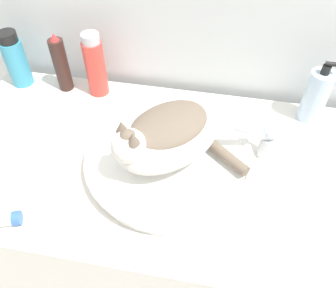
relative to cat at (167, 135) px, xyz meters
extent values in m
cube|color=white|center=(0.03, 0.02, -0.56)|extent=(1.30, 0.62, 0.88)
cylinder|color=white|center=(0.00, 0.01, -0.10)|extent=(0.42, 0.42, 0.04)
torus|color=white|center=(0.00, 0.01, -0.08)|extent=(0.44, 0.44, 0.02)
ellipsoid|color=silver|center=(0.00, 0.01, -0.01)|extent=(0.32, 0.33, 0.13)
ellipsoid|color=#6B5B4C|center=(0.00, 0.01, 0.03)|extent=(0.25, 0.26, 0.06)
sphere|color=silver|center=(-0.07, -0.08, 0.03)|extent=(0.08, 0.08, 0.08)
sphere|color=#6B5B4C|center=(-0.07, -0.08, 0.05)|extent=(0.04, 0.04, 0.04)
cone|color=#6B5B4C|center=(-0.09, -0.06, 0.07)|extent=(0.03, 0.03, 0.03)
cone|color=#6B5B4C|center=(-0.05, -0.09, 0.07)|extent=(0.03, 0.03, 0.03)
cylinder|color=#6B5B4C|center=(0.13, 0.03, -0.06)|extent=(0.15, 0.14, 0.03)
cylinder|color=silver|center=(0.25, 0.09, -0.09)|extent=(0.04, 0.04, 0.07)
cylinder|color=silver|center=(0.20, 0.07, -0.02)|extent=(0.12, 0.06, 0.09)
sphere|color=silver|center=(0.25, 0.09, -0.03)|extent=(0.05, 0.05, 0.05)
cylinder|color=#331E19|center=(-0.39, 0.27, -0.03)|extent=(0.05, 0.05, 0.17)
cone|color=red|center=(-0.39, 0.27, 0.06)|extent=(0.03, 0.03, 0.02)
cylinder|color=silver|center=(0.38, 0.27, -0.04)|extent=(0.07, 0.07, 0.16)
cylinder|color=black|center=(0.38, 0.27, 0.05)|extent=(0.02, 0.02, 0.02)
cylinder|color=black|center=(0.39, 0.27, 0.07)|extent=(0.04, 0.01, 0.01)
cylinder|color=teal|center=(-0.54, 0.27, -0.04)|extent=(0.07, 0.07, 0.15)
cylinder|color=black|center=(-0.54, 0.27, 0.05)|extent=(0.06, 0.06, 0.03)
cylinder|color=#DB3D33|center=(-0.27, 0.27, -0.03)|extent=(0.06, 0.06, 0.18)
cylinder|color=#B7B7BC|center=(-0.27, 0.27, 0.07)|extent=(0.05, 0.05, 0.03)
cylinder|color=#3866AD|center=(-0.31, -0.23, -0.11)|extent=(0.03, 0.04, 0.04)
camera|label=1|loc=(0.11, -0.58, 0.61)|focal=38.00mm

